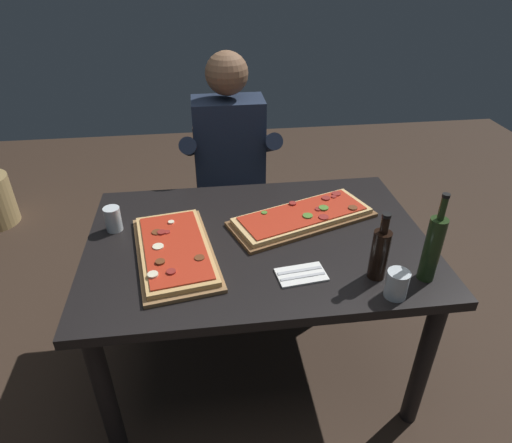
{
  "coord_description": "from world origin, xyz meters",
  "views": [
    {
      "loc": [
        -0.2,
        -1.51,
        1.78
      ],
      "look_at": [
        0.0,
        0.05,
        0.79
      ],
      "focal_mm": 31.18,
      "sensor_mm": 36.0,
      "label": 1
    }
  ],
  "objects_px": {
    "tumbler_near_camera": "(397,286)",
    "pizza_rectangular_left": "(175,250)",
    "wine_bottle_dark": "(433,247)",
    "oil_bottle_amber": "(380,253)",
    "pizza_rectangular_front": "(303,217)",
    "diner_chair": "(230,194)",
    "tumbler_far_side": "(113,220)",
    "seated_diner": "(230,164)",
    "dining_table": "(257,256)"
  },
  "relations": [
    {
      "from": "wine_bottle_dark",
      "to": "oil_bottle_amber",
      "type": "distance_m",
      "value": 0.18
    },
    {
      "from": "oil_bottle_amber",
      "to": "diner_chair",
      "type": "xyz_separation_m",
      "value": [
        -0.45,
        1.16,
        -0.36
      ]
    },
    {
      "from": "tumbler_near_camera",
      "to": "wine_bottle_dark",
      "type": "bearing_deg",
      "value": 28.01
    },
    {
      "from": "diner_chair",
      "to": "wine_bottle_dark",
      "type": "bearing_deg",
      "value": -62.03
    },
    {
      "from": "dining_table",
      "to": "pizza_rectangular_left",
      "type": "distance_m",
      "value": 0.36
    },
    {
      "from": "wine_bottle_dark",
      "to": "pizza_rectangular_front",
      "type": "bearing_deg",
      "value": 129.33
    },
    {
      "from": "pizza_rectangular_front",
      "to": "oil_bottle_amber",
      "type": "relative_size",
      "value": 2.55
    },
    {
      "from": "dining_table",
      "to": "tumbler_near_camera",
      "type": "height_order",
      "value": "tumbler_near_camera"
    },
    {
      "from": "seated_diner",
      "to": "diner_chair",
      "type": "bearing_deg",
      "value": 90.0
    },
    {
      "from": "pizza_rectangular_left",
      "to": "oil_bottle_amber",
      "type": "height_order",
      "value": "oil_bottle_amber"
    },
    {
      "from": "diner_chair",
      "to": "pizza_rectangular_left",
      "type": "bearing_deg",
      "value": -106.88
    },
    {
      "from": "oil_bottle_amber",
      "to": "diner_chair",
      "type": "bearing_deg",
      "value": 111.43
    },
    {
      "from": "pizza_rectangular_front",
      "to": "wine_bottle_dark",
      "type": "bearing_deg",
      "value": -50.67
    },
    {
      "from": "oil_bottle_amber",
      "to": "tumbler_near_camera",
      "type": "bearing_deg",
      "value": -75.65
    },
    {
      "from": "pizza_rectangular_left",
      "to": "oil_bottle_amber",
      "type": "relative_size",
      "value": 2.24
    },
    {
      "from": "wine_bottle_dark",
      "to": "oil_bottle_amber",
      "type": "relative_size",
      "value": 1.3
    },
    {
      "from": "pizza_rectangular_front",
      "to": "pizza_rectangular_left",
      "type": "distance_m",
      "value": 0.58
    },
    {
      "from": "dining_table",
      "to": "oil_bottle_amber",
      "type": "xyz_separation_m",
      "value": [
        0.4,
        -0.3,
        0.2
      ]
    },
    {
      "from": "pizza_rectangular_front",
      "to": "tumbler_far_side",
      "type": "relative_size",
      "value": 6.43
    },
    {
      "from": "pizza_rectangular_left",
      "to": "dining_table",
      "type": "bearing_deg",
      "value": 12.03
    },
    {
      "from": "wine_bottle_dark",
      "to": "dining_table",
      "type": "bearing_deg",
      "value": 150.05
    },
    {
      "from": "tumbler_far_side",
      "to": "diner_chair",
      "type": "distance_m",
      "value": 0.94
    },
    {
      "from": "oil_bottle_amber",
      "to": "seated_diner",
      "type": "bearing_deg",
      "value": 113.65
    },
    {
      "from": "seated_diner",
      "to": "tumbler_near_camera",
      "type": "bearing_deg",
      "value": -67.2
    },
    {
      "from": "pizza_rectangular_left",
      "to": "tumbler_far_side",
      "type": "bearing_deg",
      "value": 140.64
    },
    {
      "from": "pizza_rectangular_front",
      "to": "wine_bottle_dark",
      "type": "height_order",
      "value": "wine_bottle_dark"
    },
    {
      "from": "tumbler_near_camera",
      "to": "dining_table",
      "type": "bearing_deg",
      "value": 136.12
    },
    {
      "from": "tumbler_far_side",
      "to": "diner_chair",
      "type": "bearing_deg",
      "value": 52.88
    },
    {
      "from": "pizza_rectangular_front",
      "to": "oil_bottle_amber",
      "type": "distance_m",
      "value": 0.46
    },
    {
      "from": "tumbler_near_camera",
      "to": "diner_chair",
      "type": "bearing_deg",
      "value": 110.84
    },
    {
      "from": "tumbler_far_side",
      "to": "tumbler_near_camera",
      "type": "bearing_deg",
      "value": -28.34
    },
    {
      "from": "diner_chair",
      "to": "tumbler_near_camera",
      "type": "bearing_deg",
      "value": -69.16
    },
    {
      "from": "pizza_rectangular_front",
      "to": "wine_bottle_dark",
      "type": "relative_size",
      "value": 1.96
    },
    {
      "from": "tumbler_near_camera",
      "to": "pizza_rectangular_left",
      "type": "bearing_deg",
      "value": 156.06
    },
    {
      "from": "dining_table",
      "to": "seated_diner",
      "type": "xyz_separation_m",
      "value": [
        -0.05,
        0.74,
        0.1
      ]
    },
    {
      "from": "diner_chair",
      "to": "seated_diner",
      "type": "distance_m",
      "value": 0.28
    },
    {
      "from": "seated_diner",
      "to": "wine_bottle_dark",
      "type": "bearing_deg",
      "value": -59.43
    },
    {
      "from": "tumbler_near_camera",
      "to": "diner_chair",
      "type": "height_order",
      "value": "diner_chair"
    },
    {
      "from": "pizza_rectangular_front",
      "to": "seated_diner",
      "type": "bearing_deg",
      "value": 113.26
    },
    {
      "from": "pizza_rectangular_front",
      "to": "oil_bottle_amber",
      "type": "xyz_separation_m",
      "value": [
        0.18,
        -0.41,
        0.09
      ]
    },
    {
      "from": "wine_bottle_dark",
      "to": "oil_bottle_amber",
      "type": "bearing_deg",
      "value": 170.05
    },
    {
      "from": "pizza_rectangular_left",
      "to": "seated_diner",
      "type": "distance_m",
      "value": 0.86
    },
    {
      "from": "pizza_rectangular_front",
      "to": "tumbler_near_camera",
      "type": "relative_size",
      "value": 6.73
    },
    {
      "from": "dining_table",
      "to": "tumbler_far_side",
      "type": "distance_m",
      "value": 0.63
    },
    {
      "from": "oil_bottle_amber",
      "to": "tumbler_near_camera",
      "type": "xyz_separation_m",
      "value": [
        0.03,
        -0.11,
        -0.06
      ]
    },
    {
      "from": "dining_table",
      "to": "diner_chair",
      "type": "relative_size",
      "value": 1.61
    },
    {
      "from": "pizza_rectangular_left",
      "to": "wine_bottle_dark",
      "type": "height_order",
      "value": "wine_bottle_dark"
    },
    {
      "from": "pizza_rectangular_front",
      "to": "tumbler_near_camera",
      "type": "xyz_separation_m",
      "value": [
        0.21,
        -0.52,
        0.02
      ]
    },
    {
      "from": "wine_bottle_dark",
      "to": "seated_diner",
      "type": "distance_m",
      "value": 1.25
    },
    {
      "from": "tumbler_near_camera",
      "to": "tumbler_far_side",
      "type": "height_order",
      "value": "tumbler_far_side"
    }
  ]
}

